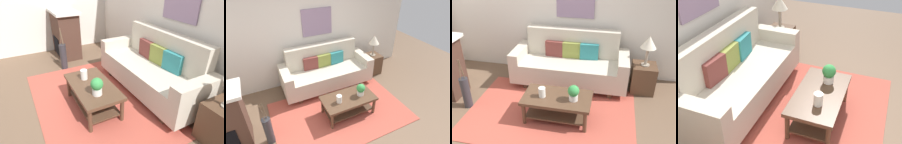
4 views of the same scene
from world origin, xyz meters
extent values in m
plane|color=brown|center=(0.00, 0.00, 0.00)|extent=(9.55, 9.55, 0.00)
cube|color=silver|center=(0.00, 2.10, 1.35)|extent=(5.55, 0.10, 2.70)
cube|color=#B24C3D|center=(0.00, 0.50, 0.01)|extent=(2.84, 1.89, 0.01)
cube|color=beige|center=(0.14, 1.50, 0.32)|extent=(1.85, 0.84, 0.40)
cube|color=beige|center=(0.14, 1.82, 0.80)|extent=(1.85, 0.20, 0.56)
cube|color=beige|center=(-0.89, 1.50, 0.42)|extent=(0.20, 0.84, 0.60)
cube|color=beige|center=(1.16, 1.50, 0.42)|extent=(0.20, 0.84, 0.60)
cube|color=#513826|center=(-0.69, 1.50, 0.06)|extent=(0.08, 0.74, 0.12)
cube|color=#513826|center=(0.96, 1.50, 0.06)|extent=(0.08, 0.74, 0.12)
cube|color=brown|center=(-0.21, 1.69, 0.68)|extent=(0.37, 0.15, 0.32)
cube|color=olive|center=(0.14, 1.69, 0.68)|extent=(0.37, 0.14, 0.32)
cube|color=teal|center=(0.49, 1.69, 0.68)|extent=(0.37, 0.15, 0.32)
cube|color=#513826|center=(0.14, 0.41, 0.41)|extent=(1.10, 0.60, 0.05)
cube|color=#513826|center=(0.14, 0.41, 0.12)|extent=(0.98, 0.50, 0.02)
cylinder|color=#513826|center=(-0.35, 0.16, 0.19)|extent=(0.06, 0.06, 0.38)
cylinder|color=#513826|center=(0.63, 0.16, 0.19)|extent=(0.06, 0.06, 0.38)
cylinder|color=#513826|center=(-0.35, 0.66, 0.19)|extent=(0.06, 0.06, 0.38)
cylinder|color=#513826|center=(0.63, 0.66, 0.19)|extent=(0.06, 0.06, 0.38)
cylinder|color=white|center=(-0.09, 0.36, 0.51)|extent=(0.11, 0.11, 0.16)
cylinder|color=white|center=(0.41, 0.37, 0.48)|extent=(0.14, 0.14, 0.10)
sphere|color=#358D44|center=(0.41, 0.37, 0.60)|extent=(0.18, 0.18, 0.18)
cube|color=#513826|center=(1.56, 1.56, 0.28)|extent=(0.44, 0.44, 0.56)
cube|color=#472D23|center=(-2.23, 0.68, 0.55)|extent=(0.90, 0.50, 1.10)
cube|color=black|center=(-2.23, 0.42, 0.30)|extent=(0.52, 0.02, 0.44)
cube|color=silver|center=(-2.23, 0.68, 1.13)|extent=(1.02, 0.58, 0.06)
cylinder|color=#2D2D33|center=(-1.49, 0.39, 0.29)|extent=(0.15, 0.15, 0.57)
cylinder|color=brown|center=(-1.47, 0.39, 0.75)|extent=(0.03, 0.04, 0.36)
cylinder|color=brown|center=(-1.50, 0.40, 0.75)|extent=(0.05, 0.04, 0.36)
cylinder|color=brown|center=(-1.50, 0.37, 0.75)|extent=(0.03, 0.05, 0.36)
cube|color=gray|center=(0.14, 2.03, 1.57)|extent=(0.76, 0.03, 0.65)
camera|label=1|loc=(2.53, -0.51, 2.00)|focal=30.84mm
camera|label=2|loc=(-1.35, -2.11, 2.92)|focal=29.30mm
camera|label=3|loc=(0.92, -2.69, 2.68)|focal=39.00mm
camera|label=4|loc=(-2.53, -0.24, 2.47)|focal=43.15mm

